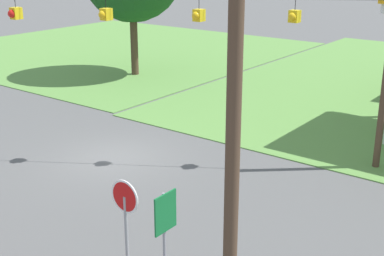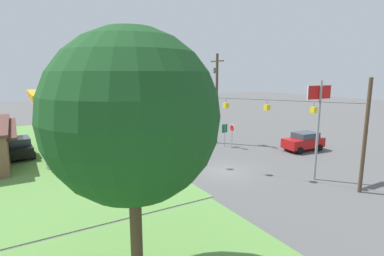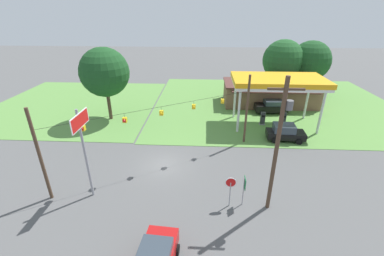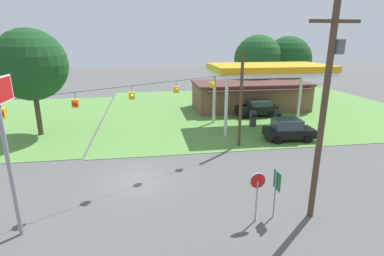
# 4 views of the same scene
# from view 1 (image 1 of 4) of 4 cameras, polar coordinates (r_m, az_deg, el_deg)

# --- Properties ---
(ground_plane) EXTENTS (160.00, 160.00, 0.00)m
(ground_plane) POSITION_cam_1_polar(r_m,az_deg,el_deg) (20.00, -8.37, -3.21)
(ground_plane) COLOR #565656
(grass_verge_opposite_corner) EXTENTS (24.00, 24.00, 0.04)m
(grass_verge_opposite_corner) POSITION_cam_1_polar(r_m,az_deg,el_deg) (41.87, -8.37, 8.36)
(grass_verge_opposite_corner) COLOR #5B8E42
(grass_verge_opposite_corner) RESTS_ON ground
(stop_sign_roadside) EXTENTS (0.80, 0.08, 2.50)m
(stop_sign_roadside) POSITION_cam_1_polar(r_m,az_deg,el_deg) (12.28, -7.13, -8.48)
(stop_sign_roadside) COLOR #99999E
(stop_sign_roadside) RESTS_ON ground
(route_sign) EXTENTS (0.10, 0.70, 2.40)m
(route_sign) POSITION_cam_1_polar(r_m,az_deg,el_deg) (11.84, -2.89, -10.01)
(route_sign) COLOR gray
(route_sign) RESTS_ON ground
(utility_pole_main) EXTENTS (2.20, 0.44, 9.80)m
(utility_pole_main) POSITION_cam_1_polar(r_m,az_deg,el_deg) (9.35, 4.83, 6.79)
(utility_pole_main) COLOR #4C3828
(utility_pole_main) RESTS_ON ground
(signal_span_gantry) EXTENTS (16.30, 10.24, 7.44)m
(signal_span_gantry) POSITION_cam_1_polar(r_m,az_deg,el_deg) (18.86, -9.00, 8.55)
(signal_span_gantry) COLOR #4C3828
(signal_span_gantry) RESTS_ON ground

